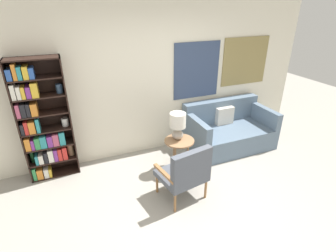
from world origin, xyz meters
The scene contains 7 objects.
ground_plane centered at (0.00, 0.00, 0.00)m, with size 14.00×14.00×0.00m, color #9E998E.
wall_back centered at (0.05, 2.03, 1.35)m, with size 6.40×0.08×2.70m.
bookshelf centered at (-1.75, 1.84, 0.91)m, with size 0.73×0.30×1.90m.
armchair centered at (0.00, 0.45, 0.48)m, with size 0.70×0.65×0.86m.
couch centered at (1.46, 1.55, 0.31)m, with size 1.60×0.93×0.86m.
side_table centered at (0.23, 1.17, 0.49)m, with size 0.49×0.49×0.56m.
table_lamp centered at (0.23, 1.22, 0.83)m, with size 0.26×0.26×0.45m.
Camera 1 is at (-1.37, -2.19, 2.61)m, focal length 28.00 mm.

